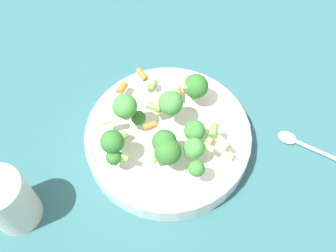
{
  "coord_description": "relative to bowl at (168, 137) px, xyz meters",
  "views": [
    {
      "loc": [
        0.04,
        0.35,
        0.65
      ],
      "look_at": [
        0.0,
        0.0,
        0.06
      ],
      "focal_mm": 42.0,
      "sensor_mm": 36.0,
      "label": 1
    }
  ],
  "objects": [
    {
      "name": "pasta_salad",
      "position": [
        0.01,
        0.01,
        0.06
      ],
      "size": [
        0.22,
        0.22,
        0.09
      ],
      "color": "#8CB766",
      "rests_on": "bowl"
    },
    {
      "name": "cup",
      "position": [
        0.26,
        0.11,
        0.04
      ],
      "size": [
        0.08,
        0.08,
        0.12
      ],
      "color": "silver",
      "rests_on": "ground_plane"
    },
    {
      "name": "ground_plane",
      "position": [
        0.0,
        0.0,
        -0.02
      ],
      "size": [
        3.0,
        3.0,
        0.0
      ],
      "primitive_type": "plane",
      "color": "#2D6066"
    },
    {
      "name": "bowl",
      "position": [
        0.0,
        0.0,
        0.0
      ],
      "size": [
        0.3,
        0.3,
        0.05
      ],
      "color": "white",
      "rests_on": "ground_plane"
    },
    {
      "name": "spoon",
      "position": [
        -0.25,
        0.03,
        -0.02
      ],
      "size": [
        0.14,
        0.11,
        0.01
      ],
      "rotation": [
        0.0,
        0.0,
        5.67
      ],
      "color": "silver",
      "rests_on": "ground_plane"
    }
  ]
}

